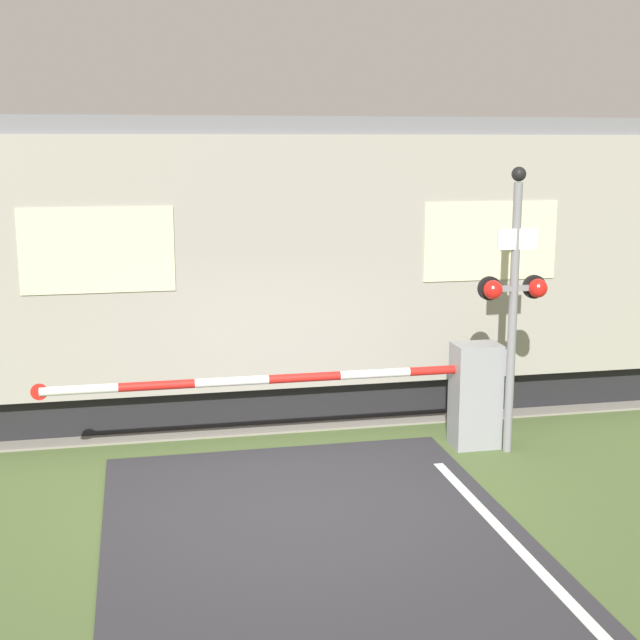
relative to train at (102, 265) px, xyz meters
The scene contains 5 objects.
ground_plane 5.20m from the train, 62.77° to the right, with size 80.00×80.00×0.00m, color #4C6033.
track_bed 3.05m from the train, ahead, with size 36.00×3.20×0.13m.
train is the anchor object (origin of this frame).
crossing_barrier 5.25m from the train, 31.01° to the right, with size 5.85×0.44×1.38m.
signal_post 5.86m from the train, 29.56° to the right, with size 0.90×0.26×3.64m.
Camera 1 is at (-1.69, -8.95, 3.95)m, focal length 50.00 mm.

